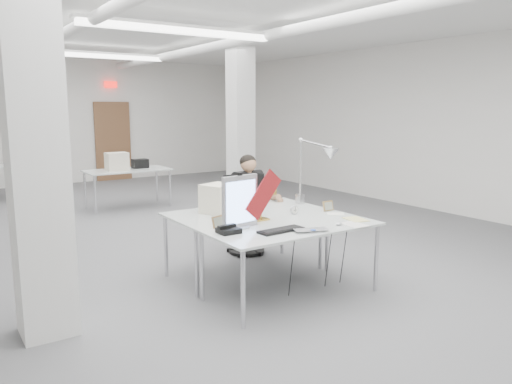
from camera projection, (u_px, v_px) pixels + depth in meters
room_shell at (182, 126)px, 7.13m from camera, size 10.04×14.04×3.24m
desk_main at (292, 227)px, 5.11m from camera, size 1.80×0.90×0.02m
desk_second at (245, 212)px, 5.85m from camera, size 1.80×0.90×0.02m
bg_desk_a at (127, 170)px, 9.73m from camera, size 1.60×0.80×0.02m
office_chair at (247, 215)px, 6.68m from camera, size 0.54×0.54×1.04m
seated_person at (248, 188)px, 6.58m from camera, size 0.51×0.62×0.89m
monitor at (240, 202)px, 4.98m from camera, size 0.43×0.10×0.53m
pennant at (264, 194)px, 5.09m from camera, size 0.48×0.06×0.52m
keyboard at (281, 230)px, 4.86m from camera, size 0.49×0.19×0.02m
laptop at (313, 232)px, 4.81m from camera, size 0.39×0.31×0.03m
mouse at (339, 224)px, 5.11m from camera, size 0.08×0.05×0.03m
bankers_lamp at (261, 204)px, 5.32m from camera, size 0.34×0.17×0.36m
desk_phone at (229, 231)px, 4.80m from camera, size 0.20×0.18×0.05m
picture_frame_left at (218, 222)px, 5.02m from camera, size 0.15×0.08×0.12m
picture_frame_right at (328, 206)px, 5.83m from camera, size 0.15×0.04×0.12m
desk_clock at (294, 210)px, 5.64m from camera, size 0.10×0.04×0.10m
paper_stack_a at (354, 225)px, 5.14m from camera, size 0.21×0.28×0.01m
paper_stack_b at (356, 219)px, 5.37m from camera, size 0.24×0.29×0.01m
paper_stack_c at (336, 214)px, 5.66m from camera, size 0.23×0.22×0.01m
beige_monitor at (219, 199)px, 5.71m from camera, size 0.44×0.43×0.33m
architect_lamp at (313, 174)px, 6.01m from camera, size 0.44×0.66×0.80m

